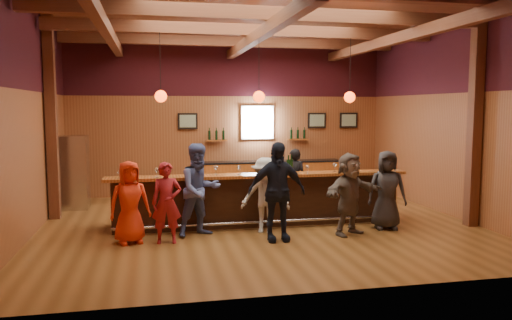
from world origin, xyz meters
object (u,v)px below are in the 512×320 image
object	(u,v)px
back_bar_cabinet	(272,177)
customer_white	(265,195)
ice_bucket	(262,169)
customer_redvest	(167,203)
customer_brown	(349,194)
customer_dark	(387,190)
customer_navy	(277,192)
bartender	(295,179)
stainless_fridge	(73,172)
customer_orange	(130,202)
bottle_a	(291,166)
bar_counter	(258,199)
customer_denim	(200,190)

from	to	relation	value
back_bar_cabinet	customer_white	xyz separation A→B (m)	(-1.22, -4.41, 0.27)
ice_bucket	customer_redvest	bearing A→B (deg)	-155.79
customer_brown	customer_dark	xyz separation A→B (m)	(0.93, 0.29, -0.00)
customer_navy	ice_bucket	size ratio (longest dim) A/B	8.52
customer_dark	bartender	size ratio (longest dim) A/B	1.07
stainless_fridge	customer_dark	xyz separation A→B (m)	(6.58, -3.48, -0.10)
customer_orange	customer_navy	world-z (taller)	customer_navy
customer_orange	stainless_fridge	bearing A→B (deg)	97.08
customer_brown	customer_dark	world-z (taller)	customer_brown
customer_orange	customer_redvest	xyz separation A→B (m)	(0.66, -0.13, -0.01)
customer_navy	bottle_a	distance (m)	1.46
customer_redvest	ice_bucket	distance (m)	2.23
ice_bucket	back_bar_cabinet	bearing A→B (deg)	73.31
stainless_fridge	customer_brown	xyz separation A→B (m)	(5.65, -3.78, -0.09)
customer_redvest	customer_navy	distance (m)	2.03
customer_navy	customer_orange	bearing A→B (deg)	170.88
back_bar_cabinet	bartender	xyz separation A→B (m)	(-0.03, -2.40, 0.27)
customer_redvest	bartender	size ratio (longest dim) A/B	1.00
stainless_fridge	ice_bucket	bearing A→B (deg)	-33.87
customer_brown	bottle_a	world-z (taller)	customer_brown
customer_navy	bartender	xyz separation A→B (m)	(1.11, 2.64, -0.18)
back_bar_cabinet	customer_white	bearing A→B (deg)	-105.46
customer_white	bottle_a	distance (m)	1.08
customer_redvest	stainless_fridge	bearing A→B (deg)	122.68
customer_navy	customer_redvest	bearing A→B (deg)	171.79
bartender	customer_orange	bearing A→B (deg)	49.78
bar_counter	back_bar_cabinet	bearing A→B (deg)	71.66
customer_redvest	customer_denim	xyz separation A→B (m)	(0.64, 0.41, 0.15)
back_bar_cabinet	bartender	world-z (taller)	bartender
customer_orange	customer_dark	distance (m)	5.10
customer_navy	customer_dark	xyz separation A→B (m)	(2.43, 0.43, -0.12)
customer_navy	customer_brown	world-z (taller)	customer_navy
stainless_fridge	back_bar_cabinet	bearing A→B (deg)	11.93
customer_denim	customer_orange	bearing A→B (deg)	170.82
customer_white	customer_navy	bearing A→B (deg)	-66.03
stainless_fridge	customer_orange	distance (m)	3.84
customer_orange	customer_navy	distance (m)	2.70
customer_redvest	customer_navy	bearing A→B (deg)	-4.83
customer_denim	customer_navy	xyz separation A→B (m)	(1.36, -0.66, 0.03)
customer_redvest	bartender	distance (m)	3.93
bottle_a	ice_bucket	bearing A→B (deg)	-169.08
bar_counter	customer_white	size ratio (longest dim) A/B	4.20
back_bar_cabinet	customer_dark	bearing A→B (deg)	-74.45
customer_navy	ice_bucket	world-z (taller)	customer_navy
back_bar_cabinet	customer_white	size ratio (longest dim) A/B	2.67
customer_redvest	customer_white	xyz separation A→B (m)	(1.93, 0.38, 0.00)
customer_white	customer_redvest	bearing A→B (deg)	-151.48
back_bar_cabinet	customer_navy	world-z (taller)	customer_navy
ice_bucket	bar_counter	bearing A→B (deg)	92.79
customer_orange	bartender	size ratio (longest dim) A/B	1.01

